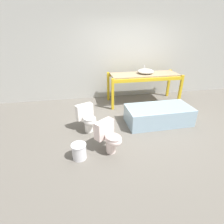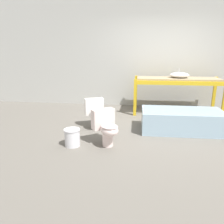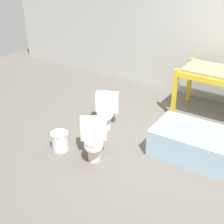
# 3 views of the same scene
# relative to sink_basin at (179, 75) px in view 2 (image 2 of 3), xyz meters

# --- Properties ---
(ground_plane) EXTENTS (12.00, 12.00, 0.00)m
(ground_plane) POSITION_rel_sink_basin_xyz_m (-0.46, -1.29, -0.96)
(ground_plane) COLOR #666059
(warehouse_wall_rear) EXTENTS (10.80, 0.08, 3.20)m
(warehouse_wall_rear) POSITION_rel_sink_basin_xyz_m (-0.46, 0.68, 0.64)
(warehouse_wall_rear) COLOR #ADADA8
(warehouse_wall_rear) RESTS_ON ground_plane
(shelving_rack) EXTENTS (2.11, 0.81, 0.89)m
(shelving_rack) POSITION_rel_sink_basin_xyz_m (-0.04, -0.02, -0.19)
(shelving_rack) COLOR gold
(shelving_rack) RESTS_ON ground_plane
(sink_basin) EXTENTS (0.47, 0.46, 0.21)m
(sink_basin) POSITION_rel_sink_basin_xyz_m (0.00, 0.00, 0.00)
(sink_basin) COLOR white
(sink_basin) RESTS_ON shelving_rack
(bathtub_main) EXTENTS (1.55, 0.78, 0.42)m
(bathtub_main) POSITION_rel_sink_basin_xyz_m (-0.12, -1.37, -0.72)
(bathtub_main) COLOR #99B7CC
(bathtub_main) RESTS_ON ground_plane
(toilet_near) EXTENTS (0.49, 0.57, 0.59)m
(toilet_near) POSITION_rel_sink_basin_xyz_m (-1.83, -1.41, -0.63)
(toilet_near) COLOR white
(toilet_near) RESTS_ON ground_plane
(toilet_far) EXTENTS (0.54, 0.58, 0.59)m
(toilet_far) POSITION_rel_sink_basin_xyz_m (-1.48, -2.22, -0.63)
(toilet_far) COLOR silver
(toilet_far) RESTS_ON ground_plane
(bucket_white) EXTENTS (0.27, 0.27, 0.29)m
(bucket_white) POSITION_rel_sink_basin_xyz_m (-2.03, -2.33, -0.80)
(bucket_white) COLOR silver
(bucket_white) RESTS_ON ground_plane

